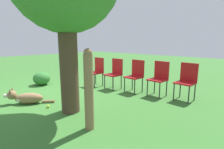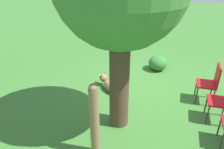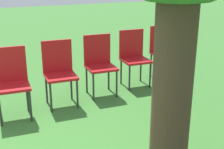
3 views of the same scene
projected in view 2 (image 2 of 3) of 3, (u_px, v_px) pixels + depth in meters
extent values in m
plane|color=#38702D|center=(137.00, 95.00, 5.45)|extent=(30.00, 30.00, 0.00)
cylinder|color=#4C3828|center=(119.00, 77.00, 4.05)|extent=(0.38, 0.38, 2.12)
ellipsoid|color=olive|center=(112.00, 87.00, 5.55)|extent=(0.68, 0.65, 0.26)
ellipsoid|color=silver|center=(108.00, 84.00, 5.69)|extent=(0.33, 0.33, 0.16)
sphere|color=olive|center=(104.00, 78.00, 5.79)|extent=(0.31, 0.31, 0.22)
cylinder|color=silver|center=(101.00, 77.00, 5.89)|extent=(0.13, 0.13, 0.09)
cone|color=olive|center=(102.00, 74.00, 5.70)|extent=(0.07, 0.07, 0.10)
cone|color=olive|center=(105.00, 73.00, 5.76)|extent=(0.07, 0.07, 0.10)
cylinder|color=olive|center=(123.00, 98.00, 5.27)|extent=(0.27, 0.25, 0.07)
cylinder|color=#846647|center=(95.00, 124.00, 3.51)|extent=(0.16, 0.16, 1.29)
sphere|color=#846647|center=(93.00, 88.00, 3.21)|extent=(0.14, 0.14, 0.14)
cube|color=#B21419|center=(206.00, 84.00, 5.03)|extent=(0.45, 0.46, 0.04)
cube|color=#B21419|center=(218.00, 75.00, 4.86)|extent=(0.06, 0.44, 0.48)
cylinder|color=#2D2D2D|center=(196.00, 96.00, 5.02)|extent=(0.03, 0.03, 0.44)
cylinder|color=#2D2D2D|center=(196.00, 88.00, 5.35)|extent=(0.03, 0.03, 0.44)
cylinder|color=#2D2D2D|center=(213.00, 98.00, 4.93)|extent=(0.03, 0.03, 0.44)
cylinder|color=#2D2D2D|center=(211.00, 90.00, 5.26)|extent=(0.03, 0.03, 0.44)
cube|color=#B21419|center=(219.00, 101.00, 4.41)|extent=(0.45, 0.46, 0.04)
cylinder|color=#2D2D2D|center=(208.00, 115.00, 4.40)|extent=(0.03, 0.03, 0.44)
cylinder|color=#2D2D2D|center=(206.00, 104.00, 4.72)|extent=(0.03, 0.03, 0.44)
cylinder|color=#2D2D2D|center=(224.00, 107.00, 4.63)|extent=(0.03, 0.03, 0.44)
cylinder|color=#2D2D2D|center=(222.00, 140.00, 3.77)|extent=(0.03, 0.03, 0.44)
cylinder|color=#2D2D2D|center=(219.00, 126.00, 4.10)|extent=(0.03, 0.03, 0.44)
sphere|color=#CCE033|center=(113.00, 104.00, 5.04)|extent=(0.07, 0.07, 0.07)
ellipsoid|color=#337533|center=(158.00, 63.00, 6.64)|extent=(0.56, 0.56, 0.45)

